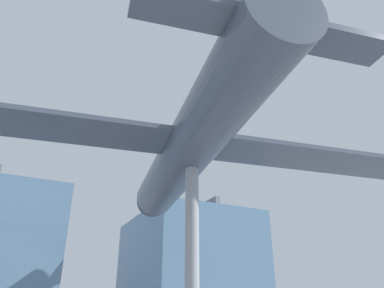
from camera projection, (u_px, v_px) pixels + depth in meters
name	position (u px, v px, depth m)	size (l,w,h in m)	color
glass_pavilion_right	(188.00, 279.00, 27.81)	(8.20, 10.23, 9.64)	slate
support_pylon_central	(192.00, 266.00, 12.40)	(0.48, 0.48, 6.94)	#999EA3
suspended_airplane	(191.00, 146.00, 14.46)	(20.33, 15.87, 3.33)	#4C5666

